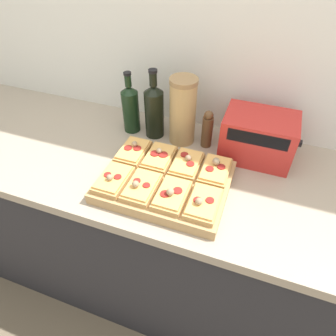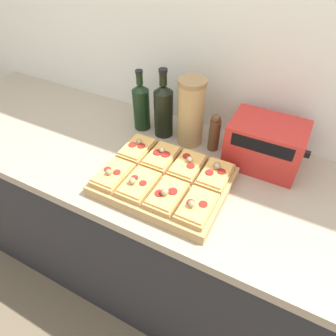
{
  "view_description": "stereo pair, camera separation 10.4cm",
  "coord_description": "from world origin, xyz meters",
  "px_view_note": "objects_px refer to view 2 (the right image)",
  "views": [
    {
      "loc": [
        0.19,
        -0.5,
        1.72
      ],
      "look_at": [
        -0.08,
        0.24,
        1.0
      ],
      "focal_mm": 32.0,
      "sensor_mm": 36.0,
      "label": 1
    },
    {
      "loc": [
        0.29,
        -0.46,
        1.72
      ],
      "look_at": [
        -0.08,
        0.24,
        1.0
      ],
      "focal_mm": 32.0,
      "sensor_mm": 36.0,
      "label": 2
    }
  ],
  "objects_px": {
    "cutting_board": "(164,181)",
    "wine_bottle": "(164,109)",
    "grain_jar_tall": "(191,113)",
    "toaster_oven": "(265,144)",
    "pepper_mill": "(214,132)",
    "olive_oil_bottle": "(141,106)"
  },
  "relations": [
    {
      "from": "cutting_board",
      "to": "wine_bottle",
      "type": "height_order",
      "value": "wine_bottle"
    },
    {
      "from": "wine_bottle",
      "to": "grain_jar_tall",
      "type": "xyz_separation_m",
      "value": [
        0.12,
        0.0,
        0.02
      ]
    },
    {
      "from": "cutting_board",
      "to": "toaster_oven",
      "type": "bearing_deg",
      "value": 45.61
    },
    {
      "from": "cutting_board",
      "to": "pepper_mill",
      "type": "height_order",
      "value": "pepper_mill"
    },
    {
      "from": "olive_oil_bottle",
      "to": "wine_bottle",
      "type": "distance_m",
      "value": 0.11
    },
    {
      "from": "cutting_board",
      "to": "toaster_oven",
      "type": "height_order",
      "value": "toaster_oven"
    },
    {
      "from": "olive_oil_bottle",
      "to": "toaster_oven",
      "type": "relative_size",
      "value": 0.92
    },
    {
      "from": "cutting_board",
      "to": "wine_bottle",
      "type": "relative_size",
      "value": 1.5
    },
    {
      "from": "toaster_oven",
      "to": "olive_oil_bottle",
      "type": "bearing_deg",
      "value": 179.91
    },
    {
      "from": "cutting_board",
      "to": "pepper_mill",
      "type": "bearing_deg",
      "value": 75.18
    },
    {
      "from": "pepper_mill",
      "to": "toaster_oven",
      "type": "xyz_separation_m",
      "value": [
        0.2,
        -0.0,
        0.01
      ]
    },
    {
      "from": "cutting_board",
      "to": "pepper_mill",
      "type": "relative_size",
      "value": 2.72
    },
    {
      "from": "toaster_oven",
      "to": "grain_jar_tall",
      "type": "bearing_deg",
      "value": 179.84
    },
    {
      "from": "cutting_board",
      "to": "olive_oil_bottle",
      "type": "distance_m",
      "value": 0.4
    },
    {
      "from": "cutting_board",
      "to": "olive_oil_bottle",
      "type": "relative_size",
      "value": 1.66
    },
    {
      "from": "grain_jar_tall",
      "to": "toaster_oven",
      "type": "height_order",
      "value": "grain_jar_tall"
    },
    {
      "from": "cutting_board",
      "to": "toaster_oven",
      "type": "distance_m",
      "value": 0.4
    },
    {
      "from": "grain_jar_tall",
      "to": "toaster_oven",
      "type": "distance_m",
      "value": 0.31
    },
    {
      "from": "wine_bottle",
      "to": "grain_jar_tall",
      "type": "distance_m",
      "value": 0.12
    },
    {
      "from": "pepper_mill",
      "to": "toaster_oven",
      "type": "distance_m",
      "value": 0.2
    },
    {
      "from": "olive_oil_bottle",
      "to": "wine_bottle",
      "type": "xyz_separation_m",
      "value": [
        0.11,
        0.0,
        0.01
      ]
    },
    {
      "from": "cutting_board",
      "to": "olive_oil_bottle",
      "type": "bearing_deg",
      "value": 132.71
    }
  ]
}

